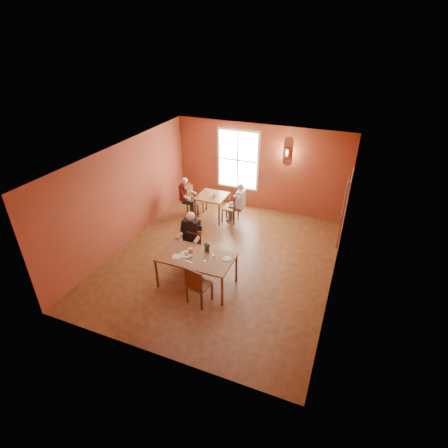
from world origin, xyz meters
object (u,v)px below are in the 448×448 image
at_px(second_table, 212,207).
at_px(chair_diner_white, 230,207).
at_px(diner_white, 231,203).
at_px(diner_main, 190,244).
at_px(chair_diner_main, 191,250).
at_px(main_table, 197,271).
at_px(chair_diner_maroon, 195,201).
at_px(diner_maroon, 194,197).
at_px(chair_empty, 199,284).

relative_size(second_table, chair_diner_white, 0.90).
bearing_deg(diner_white, diner_main, 177.75).
height_order(diner_main, diner_white, diner_main).
height_order(chair_diner_main, second_table, chair_diner_main).
xyz_separation_m(main_table, chair_diner_maroon, (-1.72, 3.41, 0.08)).
xyz_separation_m(main_table, second_table, (-1.07, 3.41, -0.02)).
bearing_deg(chair_diner_maroon, main_table, 26.81).
distance_m(main_table, second_table, 3.57).
distance_m(main_table, diner_white, 3.44).
xyz_separation_m(chair_diner_main, diner_maroon, (-1.25, 2.76, 0.14)).
bearing_deg(chair_diner_white, main_table, -172.96).
relative_size(chair_diner_main, chair_empty, 0.98).
distance_m(main_table, chair_diner_white, 3.43).
bearing_deg(diner_maroon, main_table, 27.21).
height_order(chair_diner_main, diner_white, diner_white).
distance_m(chair_diner_main, chair_diner_white, 2.76).
bearing_deg(diner_maroon, diner_white, 90.00).
distance_m(diner_main, diner_white, 2.79).
height_order(diner_main, diner_maroon, diner_main).
bearing_deg(chair_diner_white, diner_white, -90.00).
height_order(diner_white, diner_maroon, diner_white).
relative_size(second_table, chair_diner_maroon, 0.92).
xyz_separation_m(diner_main, diner_white, (0.11, 2.79, -0.07)).
bearing_deg(chair_diner_white, chair_diner_main, 178.35).
xyz_separation_m(second_table, chair_diner_white, (0.65, 0.00, 0.10)).
distance_m(main_table, chair_diner_maroon, 3.82).
height_order(chair_empty, chair_diner_maroon, chair_empty).
xyz_separation_m(chair_diner_main, diner_white, (0.11, 2.76, 0.14)).
bearing_deg(main_table, chair_diner_main, 127.57).
relative_size(main_table, second_table, 1.96).
distance_m(chair_diner_main, diner_main, 0.22).
xyz_separation_m(chair_empty, chair_diner_white, (-0.75, 3.96, -0.00)).
xyz_separation_m(chair_diner_white, diner_white, (0.03, 0.00, 0.14)).
xyz_separation_m(chair_diner_white, chair_diner_maroon, (-1.30, 0.00, -0.01)).
xyz_separation_m(chair_empty, chair_diner_maroon, (-2.05, 3.96, -0.01)).
bearing_deg(chair_empty, main_table, 131.50).
bearing_deg(chair_empty, chair_diner_maroon, 127.84).
height_order(second_table, chair_diner_white, chair_diner_white).
bearing_deg(diner_main, second_table, -78.42).
distance_m(second_table, diner_maroon, 0.72).
bearing_deg(chair_diner_maroon, diner_main, 23.66).
distance_m(main_table, diner_maroon, 3.84).
relative_size(main_table, diner_white, 1.40).
height_order(second_table, chair_diner_maroon, chair_diner_maroon).
bearing_deg(chair_empty, chair_diner_white, 111.19).
xyz_separation_m(chair_diner_main, chair_empty, (0.83, -1.20, 0.01)).
height_order(main_table, diner_white, diner_white).
distance_m(main_table, chair_empty, 0.65).
bearing_deg(chair_diner_main, second_table, -78.30).
height_order(chair_diner_white, diner_maroon, diner_maroon).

